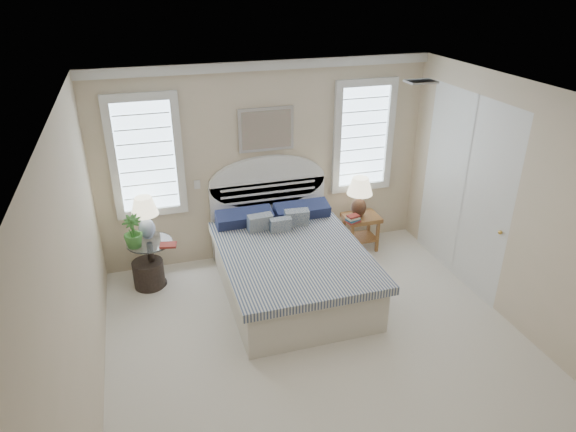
# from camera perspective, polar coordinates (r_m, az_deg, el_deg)

# --- Properties ---
(floor) EXTENTS (4.50, 5.00, 0.01)m
(floor) POSITION_cam_1_polar(r_m,az_deg,el_deg) (5.59, 4.65, -15.92)
(floor) COLOR beige
(floor) RESTS_ON ground
(ceiling) EXTENTS (4.50, 5.00, 0.01)m
(ceiling) POSITION_cam_1_polar(r_m,az_deg,el_deg) (4.30, 5.95, 12.06)
(ceiling) COLOR white
(ceiling) RESTS_ON wall_back
(wall_back) EXTENTS (4.50, 0.02, 2.70)m
(wall_back) POSITION_cam_1_polar(r_m,az_deg,el_deg) (6.97, -2.43, 5.94)
(wall_back) COLOR beige
(wall_back) RESTS_ON floor
(wall_left) EXTENTS (0.02, 5.00, 2.70)m
(wall_left) POSITION_cam_1_polar(r_m,az_deg,el_deg) (4.56, -22.32, -7.60)
(wall_left) COLOR beige
(wall_left) RESTS_ON floor
(wall_right) EXTENTS (0.02, 5.00, 2.70)m
(wall_right) POSITION_cam_1_polar(r_m,az_deg,el_deg) (5.96, 25.75, -0.30)
(wall_right) COLOR beige
(wall_right) RESTS_ON floor
(crown_molding) EXTENTS (4.50, 0.08, 0.12)m
(crown_molding) POSITION_cam_1_polar(r_m,az_deg,el_deg) (6.61, -2.56, 16.42)
(crown_molding) COLOR silver
(crown_molding) RESTS_ON wall_back
(hvac_vent) EXTENTS (0.30, 0.20, 0.02)m
(hvac_vent) POSITION_cam_1_polar(r_m,az_deg,el_deg) (5.54, 14.56, 14.26)
(hvac_vent) COLOR #B2B2B2
(hvac_vent) RESTS_ON ceiling
(switch_plate) EXTENTS (0.08, 0.01, 0.12)m
(switch_plate) POSITION_cam_1_polar(r_m,az_deg,el_deg) (6.87, -10.07, 3.46)
(switch_plate) COLOR silver
(switch_plate) RESTS_ON wall_back
(window_left) EXTENTS (0.90, 0.06, 1.60)m
(window_left) POSITION_cam_1_polar(r_m,az_deg,el_deg) (6.67, -15.48, 6.38)
(window_left) COLOR silver
(window_left) RESTS_ON wall_back
(window_right) EXTENTS (0.90, 0.06, 1.60)m
(window_right) POSITION_cam_1_polar(r_m,az_deg,el_deg) (7.33, 8.34, 8.76)
(window_right) COLOR silver
(window_right) RESTS_ON wall_back
(painting) EXTENTS (0.74, 0.04, 0.58)m
(painting) POSITION_cam_1_polar(r_m,az_deg,el_deg) (6.79, -2.42, 9.57)
(painting) COLOR silver
(painting) RESTS_ON wall_back
(closet_door) EXTENTS (0.02, 1.80, 2.40)m
(closet_door) POSITION_cam_1_polar(r_m,az_deg,el_deg) (6.84, 18.96, 2.76)
(closet_door) COLOR silver
(closet_door) RESTS_ON floor
(bed) EXTENTS (1.72, 2.28, 1.47)m
(bed) POSITION_cam_1_polar(r_m,az_deg,el_deg) (6.47, 0.09, -5.14)
(bed) COLOR silver
(bed) RESTS_ON floor
(side_table_left) EXTENTS (0.56, 0.56, 0.63)m
(side_table_left) POSITION_cam_1_polar(r_m,az_deg,el_deg) (6.77, -14.94, -4.60)
(side_table_left) COLOR black
(side_table_left) RESTS_ON floor
(nightstand_right) EXTENTS (0.50, 0.40, 0.53)m
(nightstand_right) POSITION_cam_1_polar(r_m,az_deg,el_deg) (7.46, 8.10, -0.98)
(nightstand_right) COLOR olive
(nightstand_right) RESTS_ON floor
(floor_pot) EXTENTS (0.41, 0.41, 0.36)m
(floor_pot) POSITION_cam_1_polar(r_m,az_deg,el_deg) (6.87, -15.21, -6.21)
(floor_pot) COLOR black
(floor_pot) RESTS_ON floor
(lamp_left) EXTENTS (0.45, 0.45, 0.56)m
(lamp_left) POSITION_cam_1_polar(r_m,az_deg,el_deg) (6.63, -15.62, 0.32)
(lamp_left) COLOR silver
(lamp_left) RESTS_ON side_table_left
(lamp_right) EXTENTS (0.39, 0.39, 0.59)m
(lamp_right) POSITION_cam_1_polar(r_m,az_deg,el_deg) (7.25, 7.97, 2.58)
(lamp_right) COLOR black
(lamp_right) RESTS_ON nightstand_right
(potted_plant) EXTENTS (0.30, 0.30, 0.42)m
(potted_plant) POSITION_cam_1_polar(r_m,az_deg,el_deg) (6.50, -16.88, -1.66)
(potted_plant) COLOR #38742E
(potted_plant) RESTS_ON side_table_left
(books_left) EXTENTS (0.23, 0.18, 0.03)m
(books_left) POSITION_cam_1_polar(r_m,az_deg,el_deg) (6.49, -13.17, -3.16)
(books_left) COLOR maroon
(books_left) RESTS_ON side_table_left
(books_right) EXTENTS (0.22, 0.18, 0.10)m
(books_right) POSITION_cam_1_polar(r_m,az_deg,el_deg) (7.18, 7.24, -0.33)
(books_right) COLOR maroon
(books_right) RESTS_ON nightstand_right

